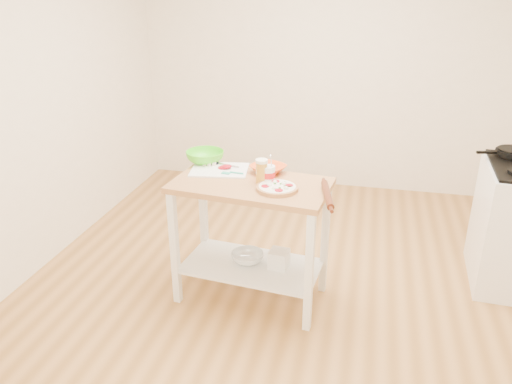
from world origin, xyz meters
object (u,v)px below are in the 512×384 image
(orange_bowl, at_px, (268,169))
(beer_pint, at_px, (262,171))
(cutting_board, at_px, (219,169))
(spatula, at_px, (232,173))
(knife, at_px, (218,163))
(prep_island, at_px, (251,217))
(yogurt_tub, at_px, (268,174))
(green_bowl, at_px, (205,157))
(shelf_bin, at_px, (279,259))
(rolling_pin, at_px, (327,195))
(pizza, at_px, (277,187))
(shelf_glass_bowl, at_px, (247,257))

(orange_bowl, xyz_separation_m, beer_pint, (-0.00, -0.20, 0.05))
(cutting_board, xyz_separation_m, spatula, (0.11, -0.07, 0.01))
(knife, bearing_deg, prep_island, -25.03)
(yogurt_tub, bearing_deg, prep_island, -163.39)
(spatula, distance_m, knife, 0.22)
(prep_island, height_order, beer_pint, beer_pint)
(cutting_board, height_order, spatula, cutting_board)
(green_bowl, relative_size, shelf_bin, 2.12)
(knife, bearing_deg, green_bowl, 172.85)
(orange_bowl, bearing_deg, yogurt_tub, -78.12)
(prep_island, bearing_deg, rolling_pin, -15.50)
(prep_island, bearing_deg, beer_pint, 12.18)
(orange_bowl, bearing_deg, shelf_bin, -57.51)
(cutting_board, relative_size, beer_pint, 2.68)
(knife, distance_m, rolling_pin, 0.94)
(pizza, relative_size, yogurt_tub, 1.34)
(prep_island, distance_m, pizza, 0.35)
(shelf_glass_bowl, bearing_deg, pizza, -26.69)
(green_bowl, xyz_separation_m, shelf_bin, (0.63, -0.30, -0.62))
(pizza, height_order, yogurt_tub, yogurt_tub)
(pizza, bearing_deg, orange_bowl, 112.66)
(cutting_board, relative_size, yogurt_tub, 2.15)
(shelf_glass_bowl, bearing_deg, knife, 139.83)
(prep_island, distance_m, knife, 0.50)
(spatula, height_order, rolling_pin, rolling_pin)
(pizza, distance_m, shelf_bin, 0.60)
(pizza, distance_m, spatula, 0.41)
(pizza, xyz_separation_m, green_bowl, (-0.62, 0.40, 0.03))
(cutting_board, relative_size, shelf_glass_bowl, 1.87)
(prep_island, distance_m, orange_bowl, 0.36)
(beer_pint, distance_m, yogurt_tub, 0.05)
(knife, height_order, yogurt_tub, yogurt_tub)
(knife, bearing_deg, cutting_board, -51.44)
(shelf_glass_bowl, bearing_deg, rolling_pin, -17.71)
(pizza, height_order, spatula, pizza)
(orange_bowl, bearing_deg, rolling_pin, -38.27)
(pizza, relative_size, rolling_pin, 0.70)
(green_bowl, bearing_deg, spatula, -38.45)
(yogurt_tub, bearing_deg, spatula, 165.17)
(orange_bowl, bearing_deg, spatula, -156.25)
(rolling_pin, bearing_deg, beer_pint, 160.56)
(prep_island, relative_size, orange_bowl, 4.72)
(shelf_bin, bearing_deg, rolling_pin, -26.00)
(cutting_board, relative_size, knife, 1.63)
(knife, xyz_separation_m, beer_pint, (0.38, -0.25, 0.07))
(green_bowl, height_order, shelf_glass_bowl, green_bowl)
(green_bowl, bearing_deg, knife, -22.58)
(pizza, distance_m, rolling_pin, 0.33)
(knife, height_order, shelf_glass_bowl, knife)
(rolling_pin, bearing_deg, spatula, 159.95)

